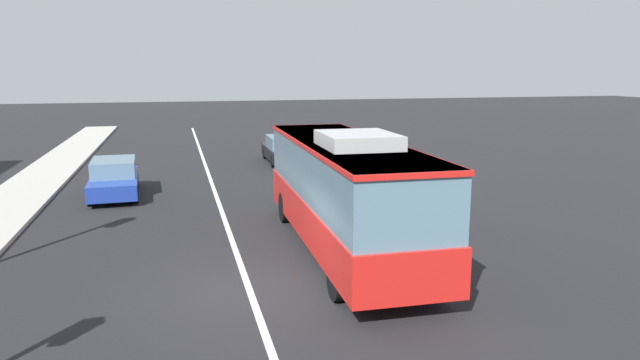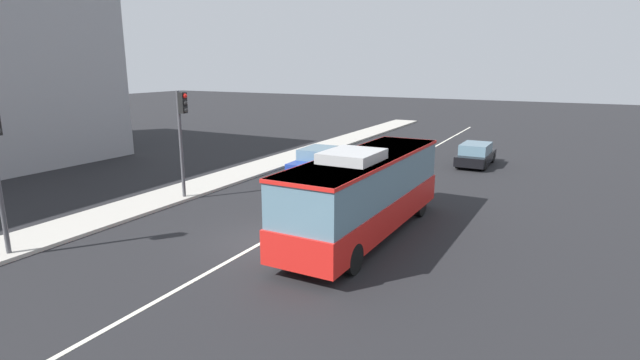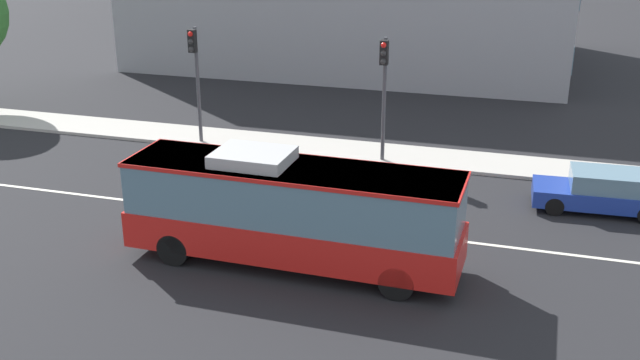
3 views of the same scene
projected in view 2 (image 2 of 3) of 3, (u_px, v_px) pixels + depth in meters
The scene contains 7 objects.
ground_plane at pixel (266, 241), 17.91m from camera, with size 160.00×160.00×0.00m, color black.
sidewalk_kerb at pixel (123, 211), 21.35m from camera, with size 80.00×2.56×0.14m, color #B2ADA3.
lane_centre_line at pixel (266, 241), 17.91m from camera, with size 76.00×0.16×0.01m, color silver.
transit_bus at pixel (365, 190), 18.07m from camera, with size 10.04×2.68×3.46m.
sedan_blue at pixel (317, 160), 29.30m from camera, with size 4.58×2.00×1.46m.
sedan_black at pixel (476, 154), 31.17m from camera, with size 4.52×1.87×1.46m.
traffic_light_mid_block at pixel (182, 126), 22.60m from camera, with size 0.32×0.62×5.20m.
Camera 2 is at (-13.98, -9.69, 6.36)m, focal length 27.13 mm.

